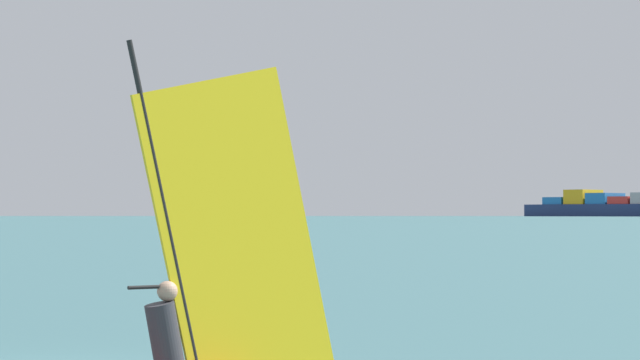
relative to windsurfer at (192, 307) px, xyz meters
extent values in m
cylinder|color=black|center=(-0.16, -0.26, 0.94)|extent=(0.54, 0.82, 3.76)
cube|color=yellow|center=(0.29, 0.46, 0.75)|extent=(1.38, 2.18, 3.78)
cylinder|color=black|center=(0.08, 0.13, 0.23)|extent=(0.98, 1.55, 0.04)
cylinder|color=#2D2D33|center=(-0.16, -0.25, -0.44)|extent=(0.54, 0.60, 1.03)
sphere|color=tan|center=(-0.16, -0.25, 0.18)|extent=(0.22, 0.22, 0.22)
cube|color=red|center=(-172.55, 857.10, 10.03)|extent=(24.14, 30.18, 5.20)
cube|color=#1E66AD|center=(-189.44, 863.22, 11.33)|extent=(24.14, 30.18, 7.80)
cube|color=gold|center=(-206.32, 869.33, 12.63)|extent=(24.14, 30.18, 10.40)
cube|color=#1E66AD|center=(-223.21, 875.45, 10.03)|extent=(24.14, 30.18, 5.20)
camera|label=1|loc=(7.02, -11.50, 1.00)|focal=70.11mm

